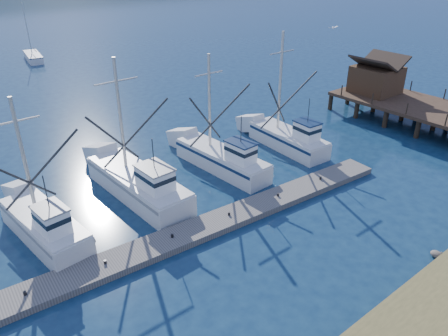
{
  "coord_description": "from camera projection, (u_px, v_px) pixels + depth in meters",
  "views": [
    {
      "loc": [
        -17.11,
        -11.61,
        15.35
      ],
      "look_at": [
        -1.24,
        8.0,
        2.35
      ],
      "focal_mm": 35.0,
      "sensor_mm": 36.0,
      "label": 1
    }
  ],
  "objects": [
    {
      "name": "trawler_fleet",
      "position": [
        137.0,
        190.0,
        28.62
      ],
      "size": [
        29.93,
        9.49,
        9.42
      ],
      "color": "silver",
      "rests_on": "ground"
    },
    {
      "name": "sailboat_near",
      "position": [
        33.0,
        57.0,
        64.15
      ],
      "size": [
        2.83,
        6.7,
        8.1
      ],
      "rotation": [
        0.0,
        0.0,
        -0.16
      ],
      "color": "silver",
      "rests_on": "ground"
    },
    {
      "name": "ground",
      "position": [
        330.0,
        249.0,
        24.62
      ],
      "size": [
        500.0,
        500.0,
        0.0
      ],
      "primitive_type": "plane",
      "color": "#0D223D",
      "rests_on": "ground"
    },
    {
      "name": "flying_gull",
      "position": [
        333.0,
        28.0,
        34.84
      ],
      "size": [
        1.08,
        0.2,
        0.2
      ],
      "color": "white",
      "rests_on": "ground"
    },
    {
      "name": "timber_pier",
      "position": [
        407.0,
        95.0,
        41.31
      ],
      "size": [
        7.0,
        20.0,
        8.0
      ],
      "color": "black",
      "rests_on": "ground"
    },
    {
      "name": "floating_dock",
      "position": [
        187.0,
        234.0,
        25.53
      ],
      "size": [
        30.84,
        4.16,
        0.41
      ],
      "primitive_type": "cube",
      "rotation": [
        0.0,
        0.0,
        -0.07
      ],
      "color": "#66605B",
      "rests_on": "ground"
    }
  ]
}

